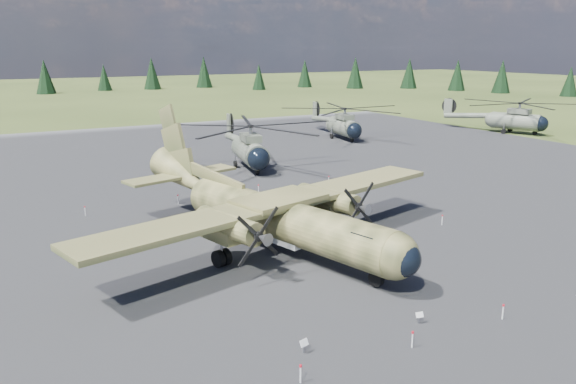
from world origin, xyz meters
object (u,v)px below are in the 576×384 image
helicopter_near (250,138)px  helicopter_mid (343,117)px  helicopter_far (516,111)px  transport_plane (269,209)px

helicopter_near → helicopter_mid: size_ratio=1.08×
helicopter_near → helicopter_far: size_ratio=0.99×
helicopter_mid → helicopter_far: bearing=-8.1°
helicopter_far → helicopter_mid: bearing=142.8°
helicopter_far → helicopter_near: bearing=164.9°
transport_plane → helicopter_far: 66.28m
helicopter_mid → helicopter_far: (28.08, -8.25, 0.17)m
helicopter_near → helicopter_mid: (21.58, 13.16, -0.24)m
helicopter_mid → transport_plane: bearing=-121.4°
helicopter_mid → helicopter_far: 29.26m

